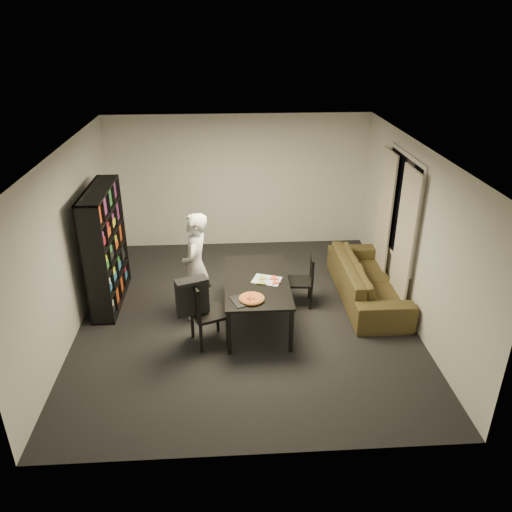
{
  "coord_description": "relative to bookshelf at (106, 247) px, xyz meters",
  "views": [
    {
      "loc": [
        -0.26,
        -6.6,
        4.2
      ],
      "look_at": [
        0.16,
        -0.07,
        1.05
      ],
      "focal_mm": 35.0,
      "sensor_mm": 36.0,
      "label": 1
    }
  ],
  "objects": [
    {
      "name": "baking_tray",
      "position": [
        2.15,
        -1.33,
        -0.24
      ],
      "size": [
        0.49,
        0.44,
        0.01
      ],
      "primitive_type": "cube",
      "rotation": [
        0.0,
        0.0,
        0.35
      ],
      "color": "black",
      "rests_on": "dining_table"
    },
    {
      "name": "curtain_left",
      "position": [
        4.56,
        -0.52,
        0.2
      ],
      "size": [
        0.03,
        0.7,
        2.25
      ],
      "primitive_type": "cube",
      "color": "beige",
      "rests_on": "room"
    },
    {
      "name": "window_pane",
      "position": [
        4.64,
        -0.0,
        0.55
      ],
      "size": [
        0.02,
        1.4,
        1.6
      ],
      "primitive_type": "cube",
      "color": "black",
      "rests_on": "room"
    },
    {
      "name": "draped_jacket",
      "position": [
        1.41,
        -1.33,
        -0.14
      ],
      "size": [
        0.47,
        0.33,
        0.54
      ],
      "rotation": [
        0.0,
        0.0,
        1.94
      ],
      "color": "black",
      "rests_on": "chair_left"
    },
    {
      "name": "chair_right",
      "position": [
        3.12,
        -0.31,
        -0.47
      ],
      "size": [
        0.43,
        0.43,
        0.84
      ],
      "rotation": [
        0.0,
        0.0,
        -1.67
      ],
      "color": "black",
      "rests_on": "room"
    },
    {
      "name": "window_frame",
      "position": [
        4.64,
        -0.0,
        0.55
      ],
      "size": [
        0.03,
        1.52,
        1.72
      ],
      "primitive_type": "cube",
      "color": "white",
      "rests_on": "room"
    },
    {
      "name": "kitchen_towel",
      "position": [
        2.46,
        -0.78,
        -0.24
      ],
      "size": [
        0.48,
        0.42,
        0.01
      ],
      "primitive_type": "cube",
      "rotation": [
        0.0,
        0.0,
        -0.37
      ],
      "color": "white",
      "rests_on": "dining_table"
    },
    {
      "name": "sofa",
      "position": [
        4.17,
        -0.18,
        -0.62
      ],
      "size": [
        0.88,
        2.25,
        0.66
      ],
      "primitive_type": "imported",
      "rotation": [
        0.0,
        0.0,
        1.57
      ],
      "color": "#3A2A17",
      "rests_on": "room"
    },
    {
      "name": "dining_table",
      "position": [
        2.31,
        -0.77,
        -0.31
      ],
      "size": [
        0.94,
        1.69,
        0.7
      ],
      "color": "black",
      "rests_on": "room"
    },
    {
      "name": "pizza_slices",
      "position": [
        2.48,
        -0.81,
        -0.23
      ],
      "size": [
        0.45,
        0.42,
        0.01
      ],
      "primitive_type": null,
      "rotation": [
        0.0,
        0.0,
        -0.34
      ],
      "color": "gold",
      "rests_on": "dining_table"
    },
    {
      "name": "pepperoni_pizza",
      "position": [
        2.21,
        -1.33,
        -0.22
      ],
      "size": [
        0.35,
        0.35,
        0.03
      ],
      "rotation": [
        0.0,
        0.0,
        -0.08
      ],
      "color": "#92602A",
      "rests_on": "dining_table"
    },
    {
      "name": "chair_left",
      "position": [
        1.53,
        -1.29,
        -0.39
      ],
      "size": [
        0.58,
        0.58,
        0.98
      ],
      "rotation": [
        0.0,
        0.0,
        1.94
      ],
      "color": "black",
      "rests_on": "room"
    },
    {
      "name": "curtain_right",
      "position": [
        4.56,
        0.52,
        0.2
      ],
      "size": [
        0.03,
        0.7,
        2.25
      ],
      "primitive_type": "cube",
      "color": "beige",
      "rests_on": "room"
    },
    {
      "name": "room",
      "position": [
        2.16,
        -0.6,
        0.35
      ],
      "size": [
        5.01,
        5.51,
        2.61
      ],
      "color": "black",
      "rests_on": "ground"
    },
    {
      "name": "person",
      "position": [
        1.42,
        -0.54,
        -0.11
      ],
      "size": [
        0.49,
        0.67,
        1.68
      ],
      "primitive_type": "imported",
      "rotation": [
        0.0,
        0.0,
        -1.73
      ],
      "color": "silver",
      "rests_on": "room"
    },
    {
      "name": "bookshelf",
      "position": [
        0.0,
        0.0,
        0.0
      ],
      "size": [
        0.35,
        1.5,
        1.9
      ],
      "primitive_type": "cube",
      "color": "black",
      "rests_on": "room"
    }
  ]
}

